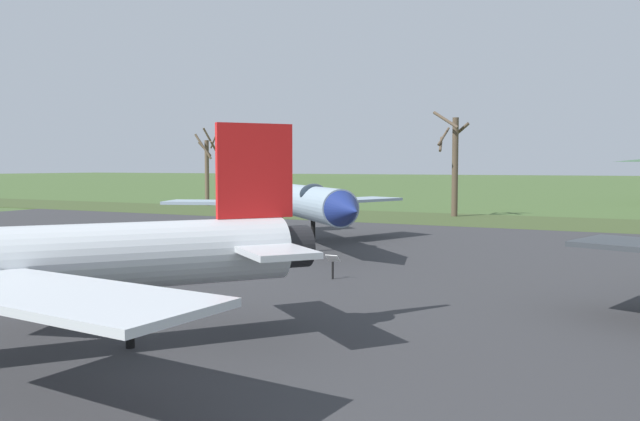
% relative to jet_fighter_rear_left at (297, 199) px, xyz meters
% --- Properties ---
extents(asphalt_apron, '(76.70, 46.19, 0.05)m').
position_rel_jet_fighter_rear_left_xyz_m(asphalt_apron, '(1.64, -9.01, -2.46)').
color(asphalt_apron, '#333335').
rests_on(asphalt_apron, ground).
extents(grass_verge_strip, '(136.70, 12.00, 0.06)m').
position_rel_jet_fighter_rear_left_xyz_m(grass_verge_strip, '(1.64, 20.08, -2.46)').
color(grass_verge_strip, '#3C4B26').
rests_on(grass_verge_strip, ground).
extents(jet_fighter_rear_left, '(13.90, 14.11, 6.08)m').
position_rel_jet_fighter_rear_left_xyz_m(jet_fighter_rear_left, '(0.00, 0.00, 0.00)').
color(jet_fighter_rear_left, '#8EA3B2').
rests_on(jet_fighter_rear_left, ground).
extents(info_placard_rear_left, '(0.54, 0.30, 0.97)m').
position_rel_jet_fighter_rear_left_xyz_m(info_placard_rear_left, '(6.27, -8.74, -1.88)').
color(info_placard_rear_left, black).
rests_on(info_placard_rear_left, ground).
extents(bare_tree_far_left, '(2.14, 2.48, 8.27)m').
position_rel_jet_fighter_rear_left_xyz_m(bare_tree_far_left, '(-24.82, 25.80, 1.79)').
color(bare_tree_far_left, brown).
rests_on(bare_tree_far_left, ground).
extents(bare_tree_left_of_center, '(2.85, 3.05, 8.82)m').
position_rel_jet_fighter_rear_left_xyz_m(bare_tree_left_of_center, '(2.44, 22.92, 2.23)').
color(bare_tree_left_of_center, brown).
rests_on(bare_tree_left_of_center, ground).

